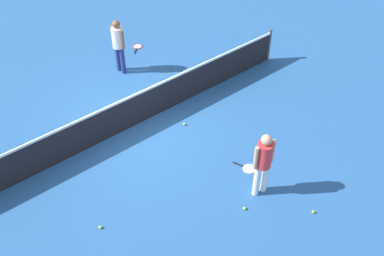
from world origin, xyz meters
name	(u,v)px	position (x,y,z in m)	size (l,w,h in m)	color
ground_plane	(135,125)	(0.00, 0.00, 0.00)	(40.00, 40.00, 0.00)	#265693
court_net	(133,110)	(0.00, 0.00, 0.50)	(10.09, 0.09, 1.07)	#4C4C51
player_near_side	(263,160)	(0.88, -3.67, 1.01)	(0.53, 0.39, 1.70)	white
player_far_side	(118,42)	(1.09, 2.36, 1.01)	(0.38, 0.53, 1.70)	navy
tennis_racket_near_player	(248,168)	(1.20, -3.01, 0.01)	(0.40, 0.61, 0.03)	white
tennis_racket_far_player	(137,47)	(2.24, 3.22, 0.01)	(0.54, 0.53, 0.03)	red
tennis_ball_near_player	(184,124)	(1.01, -0.82, 0.03)	(0.07, 0.07, 0.07)	#C6E033
tennis_ball_by_net	(100,227)	(-2.39, -2.29, 0.03)	(0.07, 0.07, 0.07)	#C6E033
tennis_ball_midcourt	(313,212)	(1.36, -4.83, 0.03)	(0.07, 0.07, 0.07)	#C6E033
tennis_ball_baseline	(245,208)	(0.28, -3.83, 0.03)	(0.07, 0.07, 0.07)	#C6E033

